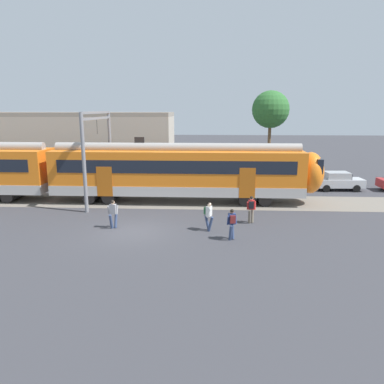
# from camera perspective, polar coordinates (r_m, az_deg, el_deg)

# --- Properties ---
(ground_plane) EXTENTS (160.00, 160.00, 0.00)m
(ground_plane) POSITION_cam_1_polar(r_m,az_deg,el_deg) (21.27, -9.01, -5.97)
(ground_plane) COLOR #38383D
(track_bed) EXTENTS (80.00, 4.40, 0.01)m
(track_bed) POSITION_cam_1_polar(r_m,az_deg,el_deg) (30.70, -23.15, -1.08)
(track_bed) COLOR slate
(track_bed) RESTS_ON ground
(commuter_train) EXTENTS (38.05, 3.07, 4.73)m
(commuter_train) POSITION_cam_1_polar(r_m,az_deg,el_deg) (29.27, -19.15, 3.11)
(commuter_train) COLOR #B2ADA8
(commuter_train) RESTS_ON ground
(pedestrian_grey) EXTENTS (0.57, 0.63, 1.67)m
(pedestrian_grey) POSITION_cam_1_polar(r_m,az_deg,el_deg) (21.79, -11.94, -3.00)
(pedestrian_grey) COLOR navy
(pedestrian_grey) RESTS_ON ground
(pedestrian_white) EXTENTS (0.58, 0.65, 1.67)m
(pedestrian_white) POSITION_cam_1_polar(r_m,az_deg,el_deg) (20.90, 2.54, -3.32)
(pedestrian_white) COLOR navy
(pedestrian_white) RESTS_ON ground
(pedestrian_navy) EXTENTS (0.54, 0.69, 1.67)m
(pedestrian_navy) POSITION_cam_1_polar(r_m,az_deg,el_deg) (19.53, 6.10, -4.52)
(pedestrian_navy) COLOR navy
(pedestrian_navy) RESTS_ON ground
(pedestrian_red) EXTENTS (0.56, 0.63, 1.67)m
(pedestrian_red) POSITION_cam_1_polar(r_m,az_deg,el_deg) (22.51, 9.02, -2.31)
(pedestrian_red) COLOR #6B6051
(pedestrian_red) RESTS_ON ground
(parked_car_silver) EXTENTS (4.06, 1.88, 1.54)m
(parked_car_silver) POSITION_cam_1_polar(r_m,az_deg,el_deg) (33.76, 21.37, 1.58)
(parked_car_silver) COLOR #B7BABF
(parked_car_silver) RESTS_ON ground
(catenary_gantry) EXTENTS (0.24, 6.64, 6.53)m
(catenary_gantry) POSITION_cam_1_polar(r_m,az_deg,el_deg) (28.09, -14.15, 7.29)
(catenary_gantry) COLOR gray
(catenary_gantry) RESTS_ON ground
(background_building) EXTENTS (21.09, 5.00, 9.20)m
(background_building) POSITION_cam_1_polar(r_m,az_deg,el_deg) (38.70, -18.94, 6.69)
(background_building) COLOR #B2A899
(background_building) RESTS_ON ground
(street_tree_right) EXTENTS (3.76, 3.76, 8.54)m
(street_tree_right) POSITION_cam_1_polar(r_m,az_deg,el_deg) (39.59, 11.88, 12.16)
(street_tree_right) COLOR brown
(street_tree_right) RESTS_ON ground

